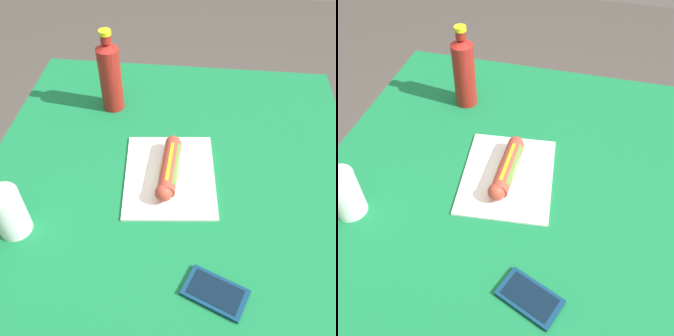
# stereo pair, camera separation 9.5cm
# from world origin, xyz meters

# --- Properties ---
(ground_plane) EXTENTS (6.00, 6.00, 0.00)m
(ground_plane) POSITION_xyz_m (0.00, 0.00, 0.00)
(ground_plane) COLOR #47423D
(ground_plane) RESTS_ON ground
(dining_table) EXTENTS (1.07, 0.97, 0.76)m
(dining_table) POSITION_xyz_m (0.00, 0.00, 0.63)
(dining_table) COLOR brown
(dining_table) RESTS_ON ground
(paper_wrapper) EXTENTS (0.31, 0.26, 0.01)m
(paper_wrapper) POSITION_xyz_m (-0.01, -0.00, 0.76)
(paper_wrapper) COLOR white
(paper_wrapper) RESTS_ON dining_table
(hot_dog) EXTENTS (0.21, 0.05, 0.05)m
(hot_dog) POSITION_xyz_m (-0.01, -0.00, 0.80)
(hot_dog) COLOR #DBB26B
(hot_dog) RESTS_ON paper_wrapper
(cell_phone) EXTENTS (0.11, 0.14, 0.01)m
(cell_phone) POSITION_xyz_m (0.29, 0.12, 0.77)
(cell_phone) COLOR #0A2D4C
(cell_phone) RESTS_ON dining_table
(soda_bottle) EXTENTS (0.07, 0.07, 0.25)m
(soda_bottle) POSITION_xyz_m (-0.28, -0.20, 0.87)
(soda_bottle) COLOR maroon
(soda_bottle) RESTS_ON dining_table
(drinking_cup) EXTENTS (0.07, 0.07, 0.12)m
(drinking_cup) POSITION_xyz_m (0.19, -0.33, 0.82)
(drinking_cup) COLOR white
(drinking_cup) RESTS_ON dining_table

